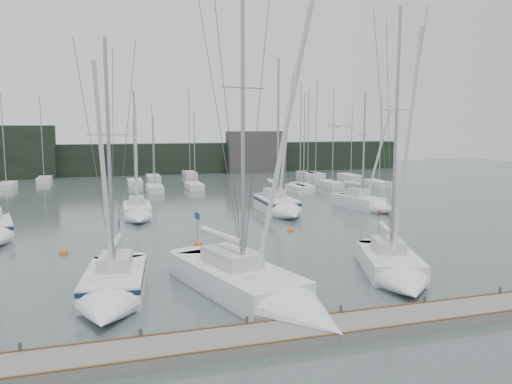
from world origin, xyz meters
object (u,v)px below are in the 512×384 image
(sailboat_near_left, at_px, (111,292))
(sailboat_mid_d, at_px, (281,207))
(buoy_a, at_px, (199,245))
(sailboat_near_center, at_px, (267,294))
(sailboat_mid_b, at_px, (138,213))
(buoy_c, at_px, (64,254))
(sailboat_mid_e, at_px, (370,205))
(buoy_b, at_px, (291,231))
(sailboat_near_right, at_px, (397,272))

(sailboat_near_left, xyz_separation_m, sailboat_mid_d, (15.04, 19.15, 0.12))
(sailboat_near_left, height_order, sailboat_mid_d, sailboat_mid_d)
(buoy_a, bearing_deg, sailboat_near_center, -86.15)
(sailboat_near_left, distance_m, sailboat_mid_b, 20.65)
(sailboat_near_left, relative_size, buoy_c, 21.04)
(sailboat_near_left, xyz_separation_m, sailboat_near_center, (6.58, -2.33, 0.01))
(sailboat_mid_d, xyz_separation_m, sailboat_mid_e, (8.78, -0.33, -0.12))
(sailboat_near_center, relative_size, buoy_b, 29.25)
(sailboat_mid_d, distance_m, buoy_a, 13.19)
(sailboat_mid_d, bearing_deg, sailboat_near_center, -109.42)
(sailboat_mid_b, bearing_deg, sailboat_near_center, -77.85)
(sailboat_mid_e, height_order, buoy_b, sailboat_mid_e)
(sailboat_mid_b, bearing_deg, sailboat_near_right, -59.47)
(sailboat_mid_d, relative_size, buoy_c, 24.34)
(sailboat_near_center, distance_m, sailboat_mid_e, 27.28)
(sailboat_near_left, bearing_deg, sailboat_mid_e, 45.47)
(sailboat_near_center, bearing_deg, buoy_a, 77.43)
(sailboat_mid_e, distance_m, buoy_a, 20.19)
(sailboat_mid_d, distance_m, sailboat_mid_e, 8.79)
(sailboat_near_center, xyz_separation_m, sailboat_mid_b, (-4.08, 22.83, -0.04))
(sailboat_near_right, relative_size, sailboat_mid_d, 1.01)
(sailboat_near_center, height_order, buoy_b, sailboat_near_center)
(sailboat_near_left, distance_m, sailboat_near_center, 6.99)
(sailboat_near_center, distance_m, buoy_c, 15.62)
(buoy_a, relative_size, buoy_b, 1.08)
(sailboat_mid_b, distance_m, buoy_b, 13.58)
(buoy_a, bearing_deg, sailboat_mid_d, 45.23)
(buoy_a, bearing_deg, sailboat_near_left, -120.49)
(sailboat_near_center, xyz_separation_m, sailboat_mid_e, (17.24, 21.15, -0.01))
(sailboat_near_left, relative_size, buoy_a, 21.05)
(sailboat_mid_b, xyz_separation_m, buoy_b, (10.86, -8.13, -0.53))
(sailboat_mid_d, height_order, buoy_a, sailboat_mid_d)
(sailboat_mid_e, xyz_separation_m, buoy_c, (-26.56, -8.62, -0.56))
(sailboat_near_left, relative_size, sailboat_mid_e, 1.08)
(sailboat_near_right, bearing_deg, buoy_b, 112.65)
(sailboat_near_center, bearing_deg, sailboat_mid_e, 34.38)
(sailboat_mid_b, relative_size, buoy_a, 19.24)
(buoy_c, bearing_deg, buoy_a, -2.65)
(sailboat_near_right, distance_m, buoy_c, 20.18)
(sailboat_near_left, xyz_separation_m, sailboat_mid_b, (2.50, 20.50, -0.02))
(sailboat_mid_d, distance_m, buoy_c, 19.92)
(sailboat_near_left, distance_m, buoy_a, 11.38)
(sailboat_near_right, distance_m, buoy_b, 13.29)
(sailboat_near_right, xyz_separation_m, buoy_b, (-0.76, 13.26, -0.53))
(sailboat_near_center, distance_m, buoy_b, 16.21)
(buoy_b, bearing_deg, sailboat_mid_d, 76.06)
(sailboat_mid_e, relative_size, buoy_b, 21.03)
(sailboat_near_right, bearing_deg, buoy_a, 147.41)
(sailboat_mid_b, relative_size, sailboat_mid_d, 0.79)
(buoy_b, bearing_deg, sailboat_mid_b, 143.21)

